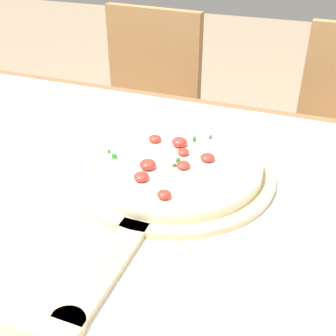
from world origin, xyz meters
name	(u,v)px	position (x,y,z in m)	size (l,w,h in m)	color
dining_table	(136,238)	(0.00, 0.00, 0.65)	(1.40, 0.93, 0.75)	brown
towel_cloth	(134,194)	(0.00, 0.00, 0.76)	(1.32, 0.85, 0.00)	silver
pizza_peel	(170,177)	(0.04, 0.06, 0.76)	(0.38, 0.59, 0.01)	tan
pizza	(174,162)	(0.04, 0.08, 0.78)	(0.33, 0.33, 0.04)	beige
chair_left	(144,114)	(-0.34, 0.80, 0.51)	(0.43, 0.43, 0.89)	#A37547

